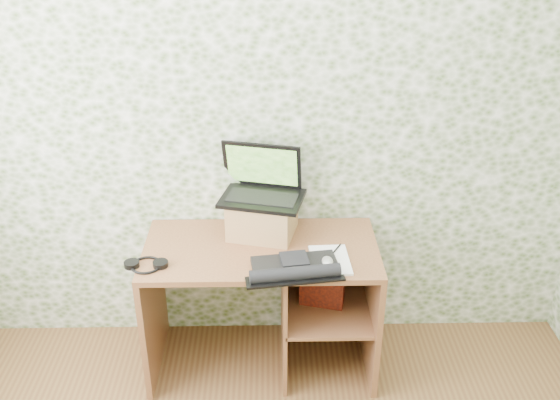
{
  "coord_description": "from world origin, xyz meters",
  "views": [
    {
      "loc": [
        0.05,
        -1.27,
        2.43
      ],
      "look_at": [
        0.1,
        1.39,
        1.05
      ],
      "focal_mm": 40.0,
      "sensor_mm": 36.0,
      "label": 1
    }
  ],
  "objects_px": {
    "keyboard": "(295,268)",
    "notepad": "(330,260)",
    "desk": "(276,287)",
    "riser": "(262,217)",
    "laptop": "(262,185)"
  },
  "relations": [
    {
      "from": "riser",
      "to": "keyboard",
      "type": "relative_size",
      "value": 0.69
    },
    {
      "from": "desk",
      "to": "laptop",
      "type": "bearing_deg",
      "value": 113.53
    },
    {
      "from": "desk",
      "to": "riser",
      "type": "xyz_separation_m",
      "value": [
        -0.07,
        0.12,
        0.37
      ]
    },
    {
      "from": "laptop",
      "to": "desk",
      "type": "bearing_deg",
      "value": -52.45
    },
    {
      "from": "desk",
      "to": "riser",
      "type": "relative_size",
      "value": 3.66
    },
    {
      "from": "laptop",
      "to": "keyboard",
      "type": "relative_size",
      "value": 0.99
    },
    {
      "from": "laptop",
      "to": "keyboard",
      "type": "xyz_separation_m",
      "value": [
        0.16,
        -0.42,
        -0.24
      ]
    },
    {
      "from": "riser",
      "to": "desk",
      "type": "bearing_deg",
      "value": -58.9
    },
    {
      "from": "laptop",
      "to": "keyboard",
      "type": "height_order",
      "value": "laptop"
    },
    {
      "from": "laptop",
      "to": "notepad",
      "type": "bearing_deg",
      "value": -30.16
    },
    {
      "from": "keyboard",
      "to": "notepad",
      "type": "bearing_deg",
      "value": 19.52
    },
    {
      "from": "desk",
      "to": "keyboard",
      "type": "bearing_deg",
      "value": -71.58
    },
    {
      "from": "riser",
      "to": "notepad",
      "type": "bearing_deg",
      "value": -39.98
    },
    {
      "from": "desk",
      "to": "notepad",
      "type": "height_order",
      "value": "notepad"
    },
    {
      "from": "desk",
      "to": "keyboard",
      "type": "relative_size",
      "value": 2.53
    }
  ]
}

